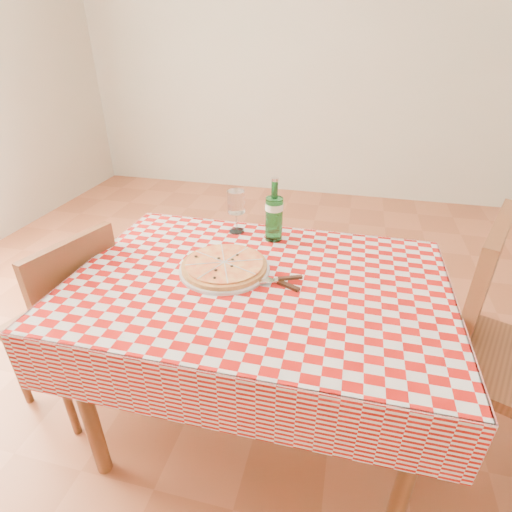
# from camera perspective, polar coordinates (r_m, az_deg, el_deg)

# --- Properties ---
(dining_table) EXTENTS (1.20, 0.80, 0.75)m
(dining_table) POSITION_cam_1_polar(r_m,az_deg,el_deg) (1.45, 0.21, -6.70)
(dining_table) COLOR brown
(dining_table) RESTS_ON ground
(tablecloth) EXTENTS (1.30, 0.90, 0.01)m
(tablecloth) POSITION_cam_1_polar(r_m,az_deg,el_deg) (1.40, 0.21, -3.56)
(tablecloth) COLOR #AD0E0A
(tablecloth) RESTS_ON dining_table
(chair_near) EXTENTS (0.59, 0.59, 1.00)m
(chair_near) POSITION_cam_1_polar(r_m,az_deg,el_deg) (1.66, 31.69, -10.30)
(chair_near) COLOR brown
(chair_near) RESTS_ON ground
(chair_far) EXTENTS (0.48, 0.48, 0.86)m
(chair_far) POSITION_cam_1_polar(r_m,az_deg,el_deg) (1.84, -24.86, -7.59)
(chair_far) COLOR brown
(chair_far) RESTS_ON ground
(pizza_plate) EXTENTS (0.43, 0.43, 0.04)m
(pizza_plate) POSITION_cam_1_polar(r_m,az_deg,el_deg) (1.44, -4.54, -1.31)
(pizza_plate) COLOR #C88542
(pizza_plate) RESTS_ON tablecloth
(water_bottle) EXTENTS (0.09, 0.09, 0.26)m
(water_bottle) POSITION_cam_1_polar(r_m,az_deg,el_deg) (1.61, 2.61, 6.63)
(water_bottle) COLOR #1B6D2C
(water_bottle) RESTS_ON tablecloth
(wine_glass) EXTENTS (0.08, 0.08, 0.19)m
(wine_glass) POSITION_cam_1_polar(r_m,az_deg,el_deg) (1.70, -2.83, 6.35)
(wine_glass) COLOR white
(wine_glass) RESTS_ON tablecloth
(cutlery) EXTENTS (0.23, 0.19, 0.02)m
(cutlery) POSITION_cam_1_polar(r_m,az_deg,el_deg) (1.37, 3.17, -3.47)
(cutlery) COLOR silver
(cutlery) RESTS_ON tablecloth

